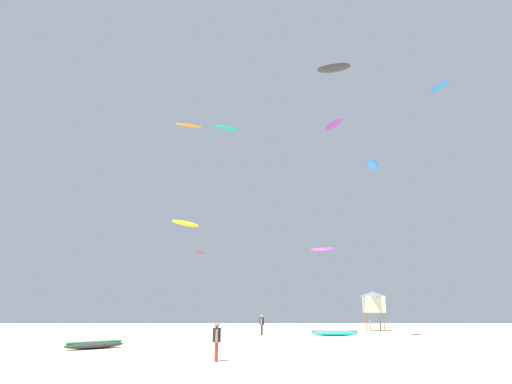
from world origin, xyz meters
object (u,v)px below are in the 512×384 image
Objects in this scene: kite_aloft_5 at (227,128)px; kite_aloft_2 at (186,223)px; kite_aloft_8 at (373,165)px; person_foreground at (217,339)px; kite_aloft_3 at (334,68)px; kite_aloft_6 at (440,87)px; kite_grounded_near at (335,333)px; kite_aloft_1 at (322,249)px; person_midground at (262,323)px; lifeguard_tower at (374,302)px; kite_aloft_0 at (200,252)px; kite_grounded_mid at (95,345)px; kite_aloft_4 at (189,126)px; kite_aloft_7 at (334,124)px.

kite_aloft_2 is at bearing -114.59° from kite_aloft_5.
person_foreground is at bearing -126.44° from kite_aloft_8.
kite_aloft_8 is (18.58, -11.10, 3.15)m from kite_aloft_2.
kite_aloft_6 is at bearing 12.34° from kite_aloft_3.
kite_grounded_near is 1.42× the size of kite_aloft_1.
person_midground is at bearing -179.43° from kite_aloft_6.
kite_aloft_5 is at bearing 155.28° from lifeguard_tower.
person_midground is at bearing 172.39° from kite_grounded_near.
kite_aloft_0 is (-7.56, 13.90, 8.18)m from person_midground.
kite_grounded_mid is (-16.15, -12.92, -0.04)m from kite_grounded_near.
kite_aloft_3 is at bearing 33.83° from kite_grounded_mid.
kite_aloft_4 reaches higher than person_midground.
kite_aloft_5 reaches higher than lifeguard_tower.
kite_aloft_3 is (14.79, -16.23, 16.22)m from kite_aloft_0.
person_foreground is 41.38m from kite_aloft_7.
lifeguard_tower is at bearing -15.59° from kite_aloft_0.
kite_aloft_0 is 6.69m from kite_aloft_2.
kite_aloft_0 is 0.70× the size of kite_aloft_7.
kite_aloft_8 is (3.75, -2.50, 14.57)m from kite_grounded_near.
kite_grounded_near is 28.11m from kite_aloft_7.
kite_aloft_2 is 1.04× the size of kite_aloft_3.
kite_aloft_3 reaches higher than kite_aloft_4.
lifeguard_tower is at bearing 56.52° from kite_grounded_near.
kite_aloft_6 reaches higher than kite_grounded_mid.
kite_aloft_8 reaches higher than person_midground.
kite_aloft_7 reaches higher than kite_aloft_0.
kite_aloft_4 is at bearing -132.12° from kite_aloft_5.
kite_aloft_2 is at bearing 147.33° from kite_aloft_3.
kite_aloft_1 is 17.64m from kite_aloft_8.
person_foreground is 20.15m from person_midground.
kite_aloft_7 reaches higher than kite_aloft_1.
kite_aloft_6 is (28.01, -10.90, -0.51)m from kite_aloft_4.
kite_aloft_0 reaches higher than kite_grounded_near.
kite_aloft_5 is (4.60, 5.09, 1.90)m from kite_aloft_4.
kite_aloft_8 is (14.72, -19.52, -12.37)m from kite_aloft_5.
person_midground is 0.57× the size of kite_aloft_8.
kite_aloft_2 is (-20.89, -0.58, 8.61)m from lifeguard_tower.
person_midground is at bearing -101.16° from person_foreground.
kite_aloft_4 is at bearing 143.26° from kite_aloft_8.
person_foreground is 0.54× the size of kite_aloft_6.
lifeguard_tower reaches higher than person_midground.
kite_aloft_8 is at bearing -88.13° from kite_aloft_7.
kite_aloft_5 is (-10.97, 17.02, 26.93)m from kite_grounded_near.
kite_grounded_mid is 40.44m from kite_aloft_7.
kite_grounded_mid is 0.91× the size of kite_aloft_4.
kite_aloft_3 is 13.65m from kite_aloft_7.
kite_aloft_3 is at bearing -122.93° from person_foreground.
kite_aloft_2 reaches higher than kite_grounded_near.
person_foreground is at bearing -136.09° from kite_aloft_6.
person_midground is 0.40× the size of kite_grounded_near.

